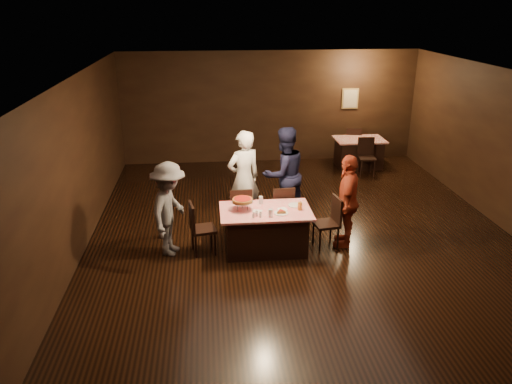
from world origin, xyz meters
TOP-DOWN VIEW (x-y plane):
  - room at (0.00, 0.01)m, footprint 10.00×10.04m
  - main_table at (-0.76, -0.35)m, footprint 1.60×1.00m
  - back_table at (2.31, 4.19)m, footprint 1.30×0.90m
  - chair_far_left at (-1.16, 0.40)m, footprint 0.45×0.45m
  - chair_far_right at (-0.36, 0.40)m, footprint 0.45×0.45m
  - chair_end_left at (-1.86, -0.35)m, footprint 0.49×0.49m
  - chair_end_right at (0.34, -0.35)m, footprint 0.48×0.48m
  - chair_back_near at (2.31, 3.49)m, footprint 0.45×0.45m
  - chair_back_far at (2.31, 4.79)m, footprint 0.50×0.50m
  - diner_white_jacket at (-1.05, 0.80)m, footprint 0.83×0.71m
  - diner_navy_hoodie at (-0.23, 0.95)m, footprint 1.15×1.04m
  - diner_grey_knit at (-2.42, -0.31)m, footprint 0.91×1.22m
  - diner_red_shirt at (0.73, -0.29)m, footprint 0.74×1.09m
  - pizza_stand at (-1.16, -0.30)m, footprint 0.38×0.38m
  - plate_with_slice at (-0.51, -0.53)m, footprint 0.25×0.25m
  - plate_empty at (-0.21, -0.20)m, footprint 0.25×0.25m
  - glass_front_left at (-0.71, -0.65)m, footprint 0.08×0.08m
  - glass_amber at (-0.16, -0.40)m, footprint 0.08×0.08m
  - glass_back at (-0.81, -0.05)m, footprint 0.08×0.08m
  - condiments at (-0.94, -0.64)m, footprint 0.17×0.10m
  - napkin_center at (-0.46, -0.35)m, footprint 0.19×0.19m
  - napkin_left at (-0.91, -0.40)m, footprint 0.21×0.21m

SIDE VIEW (x-z plane):
  - main_table at x=-0.76m, z-range 0.00..0.77m
  - back_table at x=2.31m, z-range 0.00..0.77m
  - chair_far_left at x=-1.16m, z-range 0.00..0.95m
  - chair_far_right at x=-0.36m, z-range 0.00..0.95m
  - chair_end_left at x=-1.86m, z-range 0.00..0.95m
  - chair_end_right at x=0.34m, z-range 0.00..0.95m
  - chair_back_near at x=2.31m, z-range 0.00..0.95m
  - chair_back_far at x=2.31m, z-range 0.00..0.95m
  - napkin_center at x=-0.46m, z-range 0.77..0.78m
  - napkin_left at x=-0.91m, z-range 0.77..0.78m
  - plate_empty at x=-0.21m, z-range 0.77..0.78m
  - plate_with_slice at x=-0.51m, z-range 0.76..0.83m
  - condiments at x=-0.94m, z-range 0.77..0.87m
  - diner_grey_knit at x=-2.42m, z-range 0.00..1.68m
  - glass_front_left at x=-0.71m, z-range 0.77..0.91m
  - glass_amber at x=-0.16m, z-range 0.77..0.91m
  - glass_back at x=-0.81m, z-range 0.77..0.91m
  - diner_red_shirt at x=0.73m, z-range 0.00..1.72m
  - pizza_stand at x=-1.16m, z-range 0.84..1.06m
  - diner_white_jacket at x=-1.05m, z-range 0.00..1.92m
  - diner_navy_hoodie at x=-0.23m, z-range 0.00..1.93m
  - room at x=0.00m, z-range 0.63..3.65m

